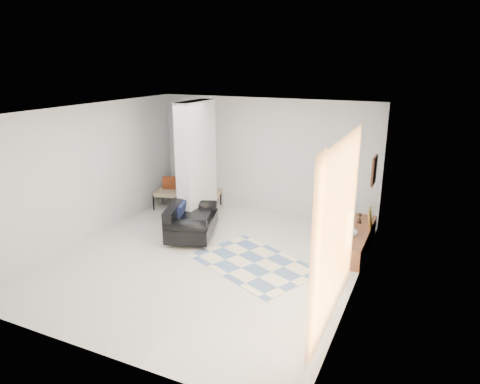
% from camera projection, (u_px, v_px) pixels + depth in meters
% --- Properties ---
extents(floor, '(6.00, 6.00, 0.00)m').
position_uv_depth(floor, '(206.00, 259.00, 8.15)').
color(floor, beige).
rests_on(floor, ground).
extents(ceiling, '(6.00, 6.00, 0.00)m').
position_uv_depth(ceiling, '(203.00, 111.00, 7.33)').
color(ceiling, white).
rests_on(ceiling, wall_back).
extents(wall_back, '(6.00, 0.00, 6.00)m').
position_uv_depth(wall_back, '(265.00, 157.00, 10.35)').
color(wall_back, silver).
rests_on(wall_back, ground).
extents(wall_front, '(6.00, 0.00, 6.00)m').
position_uv_depth(wall_front, '(83.00, 254.00, 5.14)').
color(wall_front, silver).
rests_on(wall_front, ground).
extents(wall_left, '(0.00, 6.00, 6.00)m').
position_uv_depth(wall_left, '(88.00, 173.00, 8.84)').
color(wall_left, silver).
rests_on(wall_left, ground).
extents(wall_right, '(0.00, 6.00, 6.00)m').
position_uv_depth(wall_right, '(359.00, 210.00, 6.65)').
color(wall_right, silver).
rests_on(wall_right, ground).
extents(partition_column, '(0.35, 1.20, 2.80)m').
position_uv_depth(partition_column, '(197.00, 164.00, 9.57)').
color(partition_column, '#B9BFC1').
rests_on(partition_column, floor).
extents(hallway_door, '(0.85, 0.06, 2.04)m').
position_uv_depth(hallway_door, '(190.00, 164.00, 11.27)').
color(hallway_door, silver).
rests_on(hallway_door, floor).
extents(curtain, '(0.00, 2.55, 2.55)m').
position_uv_depth(curtain, '(338.00, 232.00, 5.66)').
color(curtain, '#FCA642').
rests_on(curtain, wall_right).
extents(wall_art, '(0.04, 0.45, 0.55)m').
position_uv_depth(wall_art, '(374.00, 170.00, 8.04)').
color(wall_art, '#3A1910').
rests_on(wall_art, wall_right).
extents(media_console, '(0.45, 2.03, 0.80)m').
position_uv_depth(media_console, '(357.00, 239.00, 8.54)').
color(media_console, brown).
rests_on(media_console, floor).
extents(loveseat, '(1.32, 1.71, 0.76)m').
position_uv_depth(loveseat, '(189.00, 221.00, 9.11)').
color(loveseat, silver).
rests_on(loveseat, floor).
extents(daybed, '(1.76, 1.12, 0.77)m').
position_uv_depth(daybed, '(187.00, 191.00, 10.95)').
color(daybed, black).
rests_on(daybed, floor).
extents(area_rug, '(2.65, 2.29, 0.01)m').
position_uv_depth(area_rug, '(254.00, 263.00, 7.97)').
color(area_rug, beige).
rests_on(area_rug, floor).
extents(cylinder_lamp, '(0.12, 0.12, 0.64)m').
position_uv_depth(cylinder_lamp, '(350.00, 231.00, 7.63)').
color(cylinder_lamp, white).
rests_on(cylinder_lamp, media_console).
extents(bronze_figurine, '(0.12, 0.12, 0.22)m').
position_uv_depth(bronze_figurine, '(360.00, 218.00, 8.84)').
color(bronze_figurine, black).
rests_on(bronze_figurine, media_console).
extents(vase, '(0.22, 0.22, 0.21)m').
position_uv_depth(vase, '(353.00, 231.00, 8.19)').
color(vase, silver).
rests_on(vase, media_console).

